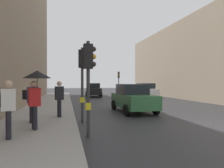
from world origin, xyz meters
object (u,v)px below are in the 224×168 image
object	(u,v)px
car_dark_suv	(93,90)
pedestrian_with_black_backpack	(7,106)
car_green_estate	(133,98)
traffic_light_near_right	(83,71)
traffic_light_near_left	(89,71)
traffic_light_far_median	(119,79)
pedestrian_with_grey_backpack	(32,99)
pedestrian_with_umbrella	(36,83)
car_white_compact	(145,91)
pedestrian_in_dark_coat	(59,97)

from	to	relation	value
car_dark_suv	pedestrian_with_black_backpack	xyz separation A→B (m)	(-5.24, -20.04, 0.29)
car_green_estate	traffic_light_near_right	bearing A→B (deg)	-141.29
traffic_light_near_right	traffic_light_near_left	world-z (taller)	traffic_light_near_right
traffic_light_far_median	car_dark_suv	bearing A→B (deg)	-161.44
pedestrian_with_black_backpack	car_green_estate	bearing A→B (deg)	43.71
pedestrian_with_grey_backpack	car_green_estate	bearing A→B (deg)	29.18
traffic_light_near_left	pedestrian_with_umbrella	size ratio (longest dim) A/B	1.53
pedestrian_with_umbrella	pedestrian_with_grey_backpack	xyz separation A→B (m)	(-0.37, 1.36, -0.68)
pedestrian_with_umbrella	car_dark_suv	bearing A→B (deg)	76.49
car_white_compact	car_green_estate	bearing A→B (deg)	-115.47
car_green_estate	pedestrian_in_dark_coat	xyz separation A→B (m)	(-4.45, -1.92, 0.25)
traffic_light_far_median	car_white_compact	xyz separation A→B (m)	(2.05, -4.82, -1.49)
traffic_light_far_median	pedestrian_in_dark_coat	size ratio (longest dim) A/B	1.94
pedestrian_with_grey_backpack	pedestrian_in_dark_coat	world-z (taller)	same
pedestrian_with_umbrella	car_white_compact	bearing A→B (deg)	55.98
traffic_light_near_left	pedestrian_with_black_backpack	xyz separation A→B (m)	(-2.51, -0.29, -1.10)
traffic_light_far_median	pedestrian_with_umbrella	size ratio (longest dim) A/B	1.60
traffic_light_near_left	car_dark_suv	xyz separation A→B (m)	(2.72, 19.75, -1.38)
traffic_light_near_right	car_green_estate	distance (m)	4.57
traffic_light_far_median	pedestrian_with_umbrella	xyz separation A→B (m)	(-8.30, -20.16, -0.53)
traffic_light_near_left	car_green_estate	xyz separation A→B (m)	(3.36, 5.32, -1.38)
car_dark_suv	car_white_compact	bearing A→B (deg)	-31.46
car_dark_suv	car_white_compact	xyz separation A→B (m)	(5.81, -3.56, 0.00)
traffic_light_near_left	car_white_compact	distance (m)	18.36
traffic_light_near_right	car_dark_suv	world-z (taller)	traffic_light_near_right
pedestrian_in_dark_coat	car_white_compact	bearing A→B (deg)	53.02
traffic_light_far_median	traffic_light_near_left	distance (m)	21.99
car_dark_suv	pedestrian_with_grey_backpack	world-z (taller)	pedestrian_with_grey_backpack
traffic_light_near_left	car_white_compact	world-z (taller)	traffic_light_near_left
car_dark_suv	pedestrian_with_grey_backpack	size ratio (longest dim) A/B	2.43
car_dark_suv	pedestrian_with_black_backpack	world-z (taller)	pedestrian_with_black_backpack
car_dark_suv	pedestrian_with_grey_backpack	distance (m)	18.20
traffic_light_far_median	car_white_compact	distance (m)	5.45
car_dark_suv	pedestrian_in_dark_coat	distance (m)	16.79
car_dark_suv	pedestrian_with_grey_backpack	bearing A→B (deg)	-105.66
car_dark_suv	pedestrian_in_dark_coat	size ratio (longest dim) A/B	2.43
car_green_estate	pedestrian_with_grey_backpack	bearing A→B (deg)	-150.82
pedestrian_with_umbrella	pedestrian_with_grey_backpack	world-z (taller)	pedestrian_with_umbrella
traffic_light_far_median	pedestrian_with_umbrella	bearing A→B (deg)	-112.39
pedestrian_with_black_backpack	pedestrian_with_grey_backpack	distance (m)	2.53
car_white_compact	pedestrian_with_grey_backpack	size ratio (longest dim) A/B	2.40
car_green_estate	car_white_compact	world-z (taller)	same
traffic_light_near_right	car_dark_suv	xyz separation A→B (m)	(2.73, 17.12, -1.53)
pedestrian_in_dark_coat	car_dark_suv	bearing A→B (deg)	76.85
pedestrian_with_grey_backpack	pedestrian_in_dark_coat	distance (m)	1.61
car_dark_suv	pedestrian_with_umbrella	world-z (taller)	pedestrian_with_umbrella
car_dark_suv	pedestrian_with_black_backpack	bearing A→B (deg)	-104.64
pedestrian_in_dark_coat	traffic_light_near_right	bearing A→B (deg)	-35.36
car_white_compact	car_dark_suv	bearing A→B (deg)	148.54
traffic_light_near_left	car_white_compact	xyz separation A→B (m)	(8.54, 16.19, -1.38)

